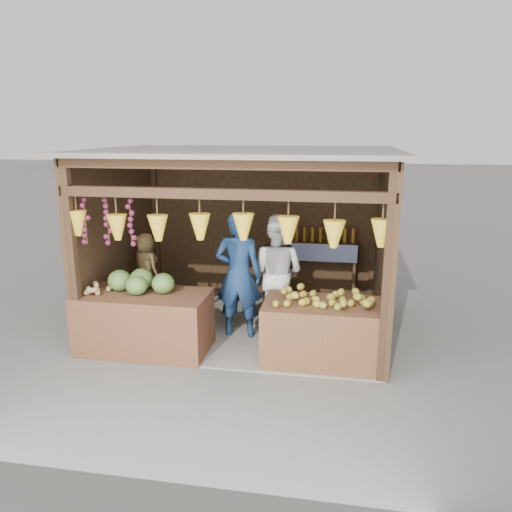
{
  "coord_description": "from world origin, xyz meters",
  "views": [
    {
      "loc": [
        1.41,
        -7.05,
        2.91
      ],
      "look_at": [
        0.19,
        -0.1,
        1.13
      ],
      "focal_mm": 35.0,
      "sensor_mm": 36.0,
      "label": 1
    }
  ],
  "objects_px": {
    "counter_left": "(144,322)",
    "counter_right": "(324,333)",
    "vendor_seated": "(146,268)",
    "woman_standing": "(277,273)",
    "man_standing": "(239,275)"
  },
  "relations": [
    {
      "from": "counter_left",
      "to": "woman_standing",
      "type": "bearing_deg",
      "value": 32.23
    },
    {
      "from": "woman_standing",
      "to": "vendor_seated",
      "type": "height_order",
      "value": "woman_standing"
    },
    {
      "from": "counter_left",
      "to": "counter_right",
      "type": "bearing_deg",
      "value": 1.66
    },
    {
      "from": "man_standing",
      "to": "woman_standing",
      "type": "height_order",
      "value": "man_standing"
    },
    {
      "from": "counter_left",
      "to": "vendor_seated",
      "type": "relative_size",
      "value": 1.61
    },
    {
      "from": "counter_right",
      "to": "vendor_seated",
      "type": "relative_size",
      "value": 1.43
    },
    {
      "from": "counter_left",
      "to": "counter_right",
      "type": "xyz_separation_m",
      "value": [
        2.4,
        0.07,
        -0.01
      ]
    },
    {
      "from": "counter_left",
      "to": "man_standing",
      "type": "bearing_deg",
      "value": 31.23
    },
    {
      "from": "vendor_seated",
      "to": "counter_left",
      "type": "bearing_deg",
      "value": 141.81
    },
    {
      "from": "counter_right",
      "to": "woman_standing",
      "type": "distance_m",
      "value": 1.32
    },
    {
      "from": "man_standing",
      "to": "vendor_seated",
      "type": "bearing_deg",
      "value": -14.07
    },
    {
      "from": "man_standing",
      "to": "vendor_seated",
      "type": "distance_m",
      "value": 1.62
    },
    {
      "from": "counter_right",
      "to": "man_standing",
      "type": "xyz_separation_m",
      "value": [
        -1.24,
        0.63,
        0.53
      ]
    },
    {
      "from": "woman_standing",
      "to": "man_standing",
      "type": "bearing_deg",
      "value": 51.5
    },
    {
      "from": "man_standing",
      "to": "counter_right",
      "type": "bearing_deg",
      "value": 154.0
    }
  ]
}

